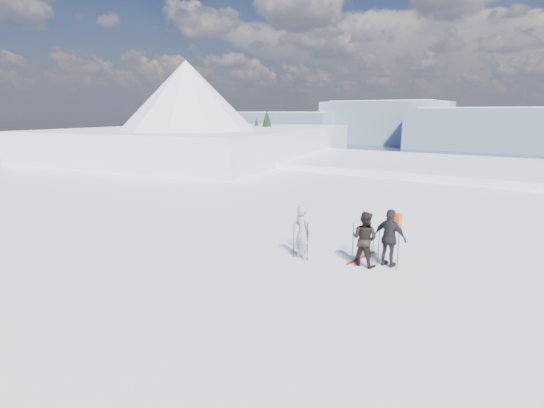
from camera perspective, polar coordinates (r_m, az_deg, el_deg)
The scene contains 8 objects.
lake_basin at distance 40.01m, azimuth 25.41°, elevation -5.24°, with size 820.00×820.00×71.62m.
near_ridge at distance 49.62m, azimuth -6.17°, elevation 2.69°, with size 31.37×35.68×25.62m.
skier_grey at distance 13.83m, azimuth 4.12°, elevation -3.79°, with size 0.66×0.43×1.81m, color #989EA6.
skier_dark at distance 13.52m, azimuth 12.32°, elevation -4.58°, with size 0.85×0.66×1.74m, color black.
skier_pack at distance 13.61m, azimuth 15.55°, elevation -4.44°, with size 1.07×0.45×1.83m, color black.
backpack at distance 13.55m, azimuth 16.31°, elevation 0.54°, with size 0.39×0.22×0.51m, color #C85712.
ski_poles at distance 13.62m, azimuth 10.36°, elevation -5.47°, with size 3.22×0.92×1.35m.
skis_loose at distance 14.42m, azimuth 11.64°, elevation -7.04°, with size 0.64×1.69×0.03m.
Camera 1 is at (4.97, -8.08, 4.72)m, focal length 28.00 mm.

